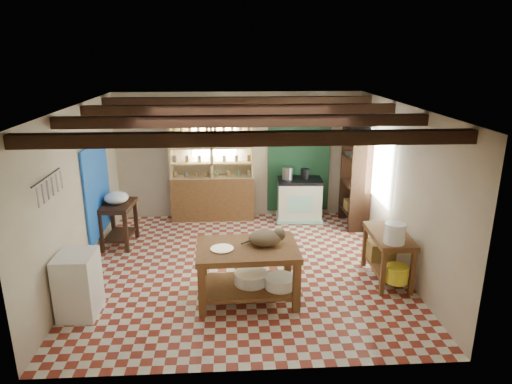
{
  "coord_description": "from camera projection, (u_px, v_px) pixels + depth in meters",
  "views": [
    {
      "loc": [
        -0.2,
        -6.72,
        3.39
      ],
      "look_at": [
        0.22,
        0.3,
        1.19
      ],
      "focal_mm": 32.0,
      "sensor_mm": 36.0,
      "label": 1
    }
  ],
  "objects": [
    {
      "name": "window_right",
      "position": [
        380.0,
        167.0,
        8.1
      ],
      "size": [
        0.02,
        1.3,
        1.2
      ],
      "primitive_type": "cube",
      "color": "silver",
      "rests_on": "wall_right"
    },
    {
      "name": "right_counter",
      "position": [
        387.0,
        256.0,
        6.94
      ],
      "size": [
        0.55,
        1.07,
        0.76
      ],
      "primitive_type": "cube",
      "rotation": [
        0.0,
        0.0,
        -0.02
      ],
      "color": "brown",
      "rests_on": "floor"
    },
    {
      "name": "shelving_unit",
      "position": [
        212.0,
        168.0,
        9.27
      ],
      "size": [
        1.7,
        0.34,
        2.2
      ],
      "primitive_type": "cube",
      "color": "#D4B47A",
      "rests_on": "floor"
    },
    {
      "name": "white_bucket",
      "position": [
        395.0,
        233.0,
        6.45
      ],
      "size": [
        0.3,
        0.3,
        0.3
      ],
      "primitive_type": "cylinder",
      "rotation": [
        0.0,
        0.0,
        -0.02
      ],
      "color": "white",
      "rests_on": "right_counter"
    },
    {
      "name": "white_cabinet",
      "position": [
        78.0,
        284.0,
        6.01
      ],
      "size": [
        0.49,
        0.59,
        0.87
      ],
      "primitive_type": "cube",
      "rotation": [
        0.0,
        0.0,
        -0.02
      ],
      "color": "white",
      "rests_on": "floor"
    },
    {
      "name": "basin_large",
      "position": [
        251.0,
        278.0,
        6.48
      ],
      "size": [
        0.49,
        0.49,
        0.17
      ],
      "primitive_type": "cylinder",
      "rotation": [
        0.0,
        0.0,
        0.03
      ],
      "color": "white",
      "rests_on": "work_table"
    },
    {
      "name": "kettle_left",
      "position": [
        288.0,
        173.0,
        9.25
      ],
      "size": [
        0.23,
        0.23,
        0.25
      ],
      "primitive_type": "cylinder",
      "rotation": [
        0.0,
        0.0,
        -0.06
      ],
      "color": "#9E9DA5",
      "rests_on": "stove"
    },
    {
      "name": "wall_left",
      "position": [
        78.0,
        194.0,
        6.89
      ],
      "size": [
        0.04,
        5.0,
        2.6
      ],
      "primitive_type": "cube",
      "color": "beige",
      "rests_on": "floor"
    },
    {
      "name": "enamel_bowl",
      "position": [
        116.0,
        198.0,
        8.04
      ],
      "size": [
        0.45,
        0.45,
        0.21
      ],
      "primitive_type": "ellipsoid",
      "rotation": [
        0.0,
        0.0,
        -0.07
      ],
      "color": "white",
      "rests_on": "prep_table"
    },
    {
      "name": "green_wall_patch",
      "position": [
        299.0,
        158.0,
        9.48
      ],
      "size": [
        1.3,
        0.04,
        2.3
      ],
      "primitive_type": "cube",
      "color": "#1B4328",
      "rests_on": "wall_back"
    },
    {
      "name": "utensil_rail",
      "position": [
        48.0,
        187.0,
        5.61
      ],
      "size": [
        0.06,
        0.9,
        0.28
      ],
      "primitive_type": "cube",
      "color": "black",
      "rests_on": "wall_left"
    },
    {
      "name": "yellow_tub",
      "position": [
        397.0,
        274.0,
        6.53
      ],
      "size": [
        0.33,
        0.33,
        0.24
      ],
      "primitive_type": "cylinder",
      "rotation": [
        0.0,
        0.0,
        -0.02
      ],
      "color": "yellow",
      "rests_on": "right_counter"
    },
    {
      "name": "cat",
      "position": [
        265.0,
        238.0,
        6.32
      ],
      "size": [
        0.53,
        0.44,
        0.21
      ],
      "primitive_type": "ellipsoid",
      "rotation": [
        0.0,
        0.0,
        0.2
      ],
      "color": "#86704E",
      "rests_on": "work_table"
    },
    {
      "name": "tall_rack",
      "position": [
        356.0,
        177.0,
        8.97
      ],
      "size": [
        0.4,
        0.86,
        2.0
      ],
      "primitive_type": "cube",
      "color": "#361E13",
      "rests_on": "floor"
    },
    {
      "name": "stove",
      "position": [
        299.0,
        199.0,
        9.41
      ],
      "size": [
        0.93,
        0.66,
        0.87
      ],
      "primitive_type": "cube",
      "rotation": [
        0.0,
        0.0,
        -0.06
      ],
      "color": "#ECE6CD",
      "rests_on": "floor"
    },
    {
      "name": "pot_rack",
      "position": [
        304.0,
        115.0,
        8.8
      ],
      "size": [
        0.86,
        0.12,
        0.36
      ],
      "primitive_type": "cube",
      "color": "black",
      "rests_on": "ceiling"
    },
    {
      "name": "prep_table",
      "position": [
        119.0,
        224.0,
        8.18
      ],
      "size": [
        0.59,
        0.82,
        0.79
      ],
      "primitive_type": "cube",
      "rotation": [
        0.0,
        0.0,
        -0.07
      ],
      "color": "#361E13",
      "rests_on": "floor"
    },
    {
      "name": "steel_tray",
      "position": [
        222.0,
        249.0,
        6.2
      ],
      "size": [
        0.33,
        0.33,
        0.02
      ],
      "primitive_type": "cylinder",
      "rotation": [
        0.0,
        0.0,
        0.03
      ],
      "color": "#9E9DA5",
      "rests_on": "work_table"
    },
    {
      "name": "floor",
      "position": [
        243.0,
        268.0,
        7.43
      ],
      "size": [
        5.0,
        5.0,
        0.02
      ],
      "primitive_type": "cube",
      "color": "maroon",
      "rests_on": "ground"
    },
    {
      "name": "kettle_right",
      "position": [
        305.0,
        174.0,
        9.25
      ],
      "size": [
        0.18,
        0.18,
        0.22
      ],
      "primitive_type": "cylinder",
      "rotation": [
        0.0,
        0.0,
        -0.06
      ],
      "color": "black",
      "rests_on": "stove"
    },
    {
      "name": "work_table",
      "position": [
        248.0,
        273.0,
        6.4
      ],
      "size": [
        1.42,
        0.97,
        0.79
      ],
      "primitive_type": "cube",
      "rotation": [
        0.0,
        0.0,
        0.03
      ],
      "color": "brown",
      "rests_on": "floor"
    },
    {
      "name": "wall_back",
      "position": [
        239.0,
        156.0,
        9.42
      ],
      "size": [
        5.0,
        0.04,
        2.6
      ],
      "primitive_type": "cube",
      "color": "beige",
      "rests_on": "floor"
    },
    {
      "name": "wicker_basket",
      "position": [
        381.0,
        251.0,
        7.24
      ],
      "size": [
        0.41,
        0.33,
        0.28
      ],
      "primitive_type": "cube",
      "rotation": [
        0.0,
        0.0,
        -0.02
      ],
      "color": "olive",
      "rests_on": "right_counter"
    },
    {
      "name": "window_back",
      "position": [
        214.0,
        137.0,
        9.25
      ],
      "size": [
        0.9,
        0.02,
        0.8
      ],
      "primitive_type": "cube",
      "color": "silver",
      "rests_on": "wall_back"
    },
    {
      "name": "ceiling_beams",
      "position": [
        242.0,
        115.0,
        6.69
      ],
      "size": [
        5.0,
        3.8,
        0.15
      ],
      "primitive_type": "cube",
      "color": "#361E13",
      "rests_on": "ceiling"
    },
    {
      "name": "blue_wall_patch",
      "position": [
        97.0,
        190.0,
        7.81
      ],
      "size": [
        0.04,
        1.4,
        1.6
      ],
      "primitive_type": "cube",
      "color": "blue",
      "rests_on": "wall_left"
    },
    {
      "name": "wall_right",
      "position": [
        401.0,
        189.0,
        7.18
      ],
      "size": [
        0.04,
        5.0,
        2.6
      ],
      "primitive_type": "cube",
      "color": "beige",
      "rests_on": "floor"
    },
    {
      "name": "basin_small",
      "position": [
        280.0,
        282.0,
        6.37
      ],
      "size": [
        0.45,
        0.45,
        0.15
      ],
      "primitive_type": "cylinder",
      "rotation": [
        0.0,
        0.0,
        0.03
      ],
      "color": "white",
      "rests_on": "work_table"
    },
    {
      "name": "ceiling",
      "position": [
        242.0,
        106.0,
        6.65
      ],
      "size": [
        5.0,
        5.0,
        0.02
      ],
      "primitive_type": "cube",
      "color": "#403F44",
      "rests_on": "wall_back"
    },
    {
      "name": "wall_front",
      "position": [
        251.0,
        264.0,
        4.65
      ],
      "size": [
        5.0,
        0.04,
        2.6
      ],
      "primitive_type": "cube",
      "color": "beige",
      "rests_on": "floor"
    }
  ]
}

